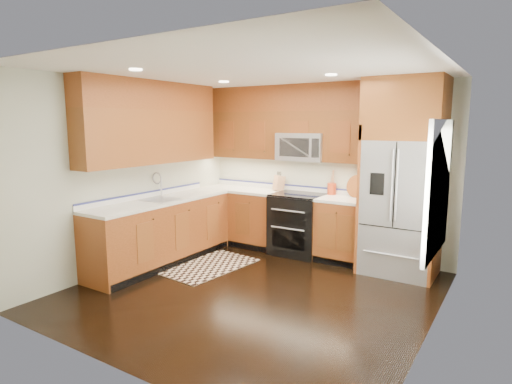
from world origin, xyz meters
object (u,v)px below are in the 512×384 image
Objects in this scene: refrigerator at (402,178)px; utensil_crock at (332,186)px; range at (298,224)px; rug at (209,266)px; knife_block at (279,183)px.

refrigerator is 6.92× the size of utensil_crock.
refrigerator is at bearing -1.40° from range.
range is 1.53m from rug.
refrigerator is (1.55, -0.04, 0.83)m from range.
range is at bearing 178.60° from refrigerator.
knife_block is at bearing 173.79° from refrigerator.
knife_block is (-0.44, 0.18, 0.60)m from range.
knife_block is 0.82× the size of utensil_crock.
utensil_crock is (1.23, 1.48, 1.06)m from rug.
range reaches higher than rug.
range is at bearing 63.57° from rug.
knife_block is at bearing -174.83° from utensil_crock.
utensil_crock is (0.88, 0.08, 0.00)m from knife_block.
rug is at bearing -129.64° from utensil_crock.
refrigerator is 8.46× the size of knife_block.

